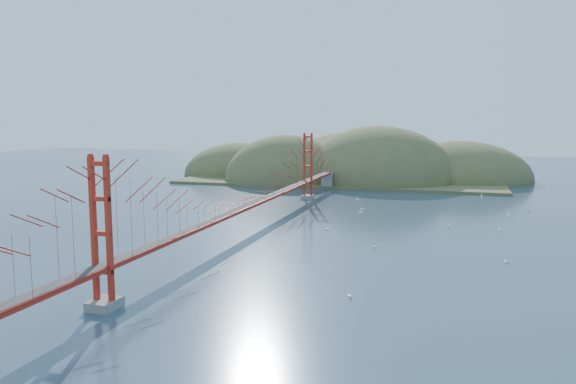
# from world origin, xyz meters

# --- Properties ---
(ground) EXTENTS (320.00, 320.00, 0.00)m
(ground) POSITION_xyz_m (0.00, 0.00, 0.00)
(ground) COLOR #2A3E54
(ground) RESTS_ON ground
(bridge) EXTENTS (2.20, 94.40, 12.00)m
(bridge) POSITION_xyz_m (0.00, 0.18, 7.01)
(bridge) COLOR gray
(bridge) RESTS_ON ground
(far_headlands) EXTENTS (84.00, 58.00, 25.00)m
(far_headlands) POSITION_xyz_m (2.21, 68.52, 0.00)
(far_headlands) COLOR brown
(far_headlands) RESTS_ON ground
(sailboat_0) EXTENTS (0.61, 0.66, 0.74)m
(sailboat_0) POSITION_xyz_m (9.32, 4.39, 0.16)
(sailboat_0) COLOR white
(sailboat_0) RESTS_ON ground
(sailboat_1) EXTENTS (0.54, 0.54, 0.56)m
(sailboat_1) POSITION_xyz_m (16.65, -3.76, 0.13)
(sailboat_1) COLOR white
(sailboat_1) RESTS_ON ground
(sailboat_16) EXTENTS (0.58, 0.57, 0.65)m
(sailboat_16) POSITION_xyz_m (11.10, 21.41, 0.15)
(sailboat_16) COLOR white
(sailboat_16) RESTS_ON ground
(sailboat_8) EXTENTS (0.67, 0.67, 0.75)m
(sailboat_8) POSITION_xyz_m (35.84, 26.87, 0.16)
(sailboat_8) COLOR white
(sailboat_8) RESTS_ON ground
(sailboat_12) EXTENTS (0.61, 0.61, 0.68)m
(sailboat_12) POSITION_xyz_m (8.61, 31.60, 0.15)
(sailboat_12) COLOR white
(sailboat_12) RESTS_ON ground
(sailboat_4) EXTENTS (0.50, 0.54, 0.61)m
(sailboat_4) POSITION_xyz_m (30.57, 10.02, 0.14)
(sailboat_4) COLOR white
(sailboat_4) RESTS_ON ground
(sailboat_3) EXTENTS (0.66, 0.65, 0.74)m
(sailboat_3) POSITION_xyz_m (11.44, 18.28, 0.16)
(sailboat_3) COLOR white
(sailboat_3) RESTS_ON ground
(sailboat_10) EXTENTS (0.58, 0.58, 0.64)m
(sailboat_10) POSITION_xyz_m (17.18, -21.79, 0.15)
(sailboat_10) COLOR white
(sailboat_10) RESTS_ON ground
(sailboat_15) EXTENTS (0.64, 0.64, 0.67)m
(sailboat_15) POSITION_xyz_m (29.63, 42.00, 0.15)
(sailboat_15) COLOR white
(sailboat_15) RESTS_ON ground
(sailboat_14) EXTENTS (0.57, 0.60, 0.68)m
(sailboat_14) POSITION_xyz_m (24.34, 11.18, 0.15)
(sailboat_14) COLOR white
(sailboat_14) RESTS_ON ground
(sailboat_5) EXTENTS (0.62, 0.62, 0.70)m
(sailboat_5) POSITION_xyz_m (30.10, -6.51, 0.15)
(sailboat_5) COLOR white
(sailboat_5) RESTS_ON ground
(sailboat_extra_0) EXTENTS (0.62, 0.65, 0.74)m
(sailboat_extra_0) POSITION_xyz_m (32.58, 22.09, 0.16)
(sailboat_extra_0) COLOR white
(sailboat_extra_0) RESTS_ON ground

